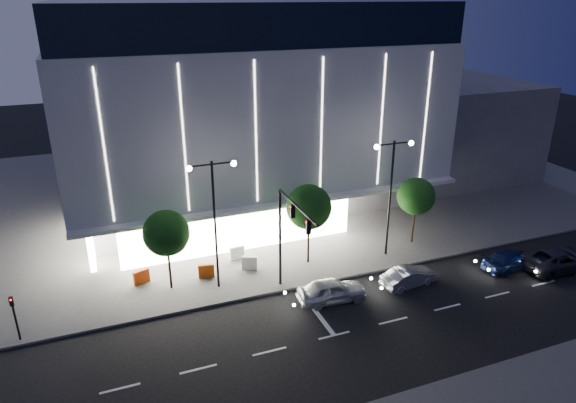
% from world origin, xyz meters
% --- Properties ---
extents(ground, '(160.00, 160.00, 0.00)m').
position_xyz_m(ground, '(0.00, 0.00, 0.00)').
color(ground, black).
rests_on(ground, ground).
extents(sidewalk_museum, '(70.00, 40.00, 0.15)m').
position_xyz_m(sidewalk_museum, '(5.00, 24.00, 0.07)').
color(sidewalk_museum, '#474747').
rests_on(sidewalk_museum, ground).
extents(museum, '(30.00, 25.80, 18.00)m').
position_xyz_m(museum, '(2.98, 22.31, 9.27)').
color(museum, '#4C4C51').
rests_on(museum, ground).
extents(annex_building, '(16.00, 20.00, 10.00)m').
position_xyz_m(annex_building, '(26.00, 24.00, 5.00)').
color(annex_building, '#4C4C51').
rests_on(annex_building, ground).
extents(traffic_mast, '(0.33, 5.89, 7.07)m').
position_xyz_m(traffic_mast, '(1.00, 3.34, 5.03)').
color(traffic_mast, black).
rests_on(traffic_mast, ground).
extents(street_lamp_west, '(3.16, 0.36, 9.00)m').
position_xyz_m(street_lamp_west, '(-3.00, 6.00, 5.96)').
color(street_lamp_west, black).
rests_on(street_lamp_west, ground).
extents(street_lamp_east, '(3.16, 0.36, 9.00)m').
position_xyz_m(street_lamp_east, '(10.00, 6.00, 5.96)').
color(street_lamp_east, black).
rests_on(street_lamp_east, ground).
extents(ped_signal_far, '(0.22, 0.24, 3.00)m').
position_xyz_m(ped_signal_far, '(-15.00, 4.50, 1.89)').
color(ped_signal_far, black).
rests_on(ped_signal_far, ground).
extents(tree_left, '(3.02, 3.02, 5.72)m').
position_xyz_m(tree_left, '(-5.97, 7.02, 4.03)').
color(tree_left, black).
rests_on(tree_left, ground).
extents(tree_mid, '(3.25, 3.25, 6.15)m').
position_xyz_m(tree_mid, '(4.03, 7.02, 4.33)').
color(tree_mid, black).
rests_on(tree_mid, ground).
extents(tree_right, '(2.91, 2.91, 5.51)m').
position_xyz_m(tree_right, '(13.03, 7.02, 3.88)').
color(tree_right, black).
rests_on(tree_right, ground).
extents(car_lead, '(4.62, 2.13, 1.53)m').
position_xyz_m(car_lead, '(3.45, 1.86, 0.77)').
color(car_lead, '#B7BBBF').
rests_on(car_lead, ground).
extents(car_second, '(4.18, 1.91, 1.33)m').
position_xyz_m(car_second, '(9.17, 1.68, 0.67)').
color(car_second, '#A5A6AD').
rests_on(car_second, ground).
extents(car_third, '(4.78, 2.36, 1.34)m').
position_xyz_m(car_third, '(17.37, 1.08, 0.67)').
color(car_third, navy).
rests_on(car_third, ground).
extents(car_fourth, '(5.79, 2.92, 1.57)m').
position_xyz_m(car_fourth, '(20.50, -0.34, 0.79)').
color(car_fourth, '#333238').
rests_on(car_fourth, ground).
extents(barrier_a, '(1.12, 0.59, 1.00)m').
position_xyz_m(barrier_a, '(-7.78, 8.29, 0.65)').
color(barrier_a, '#F5430D').
rests_on(barrier_a, sidewalk_museum).
extents(barrier_b, '(1.12, 0.35, 1.00)m').
position_xyz_m(barrier_b, '(-0.75, 9.32, 0.65)').
color(barrier_b, white).
rests_on(barrier_b, sidewalk_museum).
extents(barrier_c, '(1.13, 0.44, 1.00)m').
position_xyz_m(barrier_c, '(-3.49, 7.47, 0.65)').
color(barrier_c, '#D24B0B').
rests_on(barrier_c, sidewalk_museum).
extents(barrier_d, '(1.11, 0.65, 1.00)m').
position_xyz_m(barrier_d, '(-0.34, 7.50, 0.65)').
color(barrier_d, white).
rests_on(barrier_d, sidewalk_museum).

